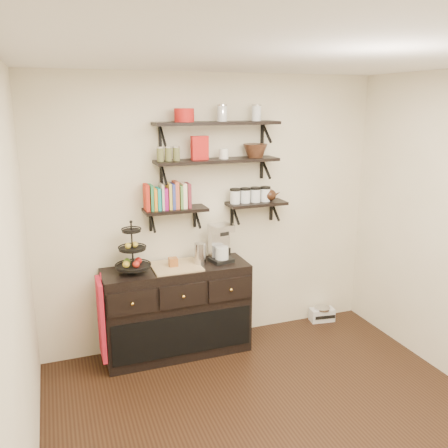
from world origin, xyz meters
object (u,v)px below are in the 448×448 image
(fruit_stand, at_px, (133,255))
(radio, at_px, (322,314))
(sideboard, at_px, (177,310))
(coffee_maker, at_px, (220,243))

(fruit_stand, height_order, radio, fruit_stand)
(sideboard, xyz_separation_m, radio, (1.72, 0.12, -0.37))
(coffee_maker, relative_size, radio, 1.32)
(sideboard, bearing_deg, radio, 3.91)
(coffee_maker, height_order, radio, coffee_maker)
(coffee_maker, bearing_deg, fruit_stand, 170.21)
(sideboard, height_order, fruit_stand, fruit_stand)
(fruit_stand, height_order, coffee_maker, fruit_stand)
(radio, bearing_deg, coffee_maker, -167.89)
(fruit_stand, bearing_deg, coffee_maker, 1.50)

